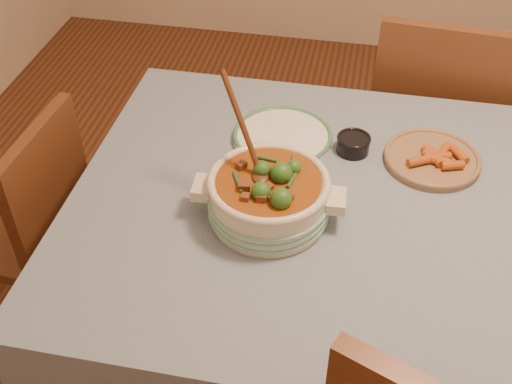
% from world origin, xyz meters
% --- Properties ---
extents(dining_table, '(1.68, 1.08, 0.76)m').
position_xyz_m(dining_table, '(0.00, 0.00, 0.66)').
color(dining_table, brown).
rests_on(dining_table, floor).
extents(stew_casserole, '(0.36, 0.29, 0.34)m').
position_xyz_m(stew_casserole, '(-0.33, -0.07, 0.83)').
color(stew_casserole, beige).
rests_on(stew_casserole, dining_table).
extents(white_plate, '(0.35, 0.35, 0.02)m').
position_xyz_m(white_plate, '(-0.35, 0.24, 0.77)').
color(white_plate, white).
rests_on(white_plate, dining_table).
extents(condiment_bowl, '(0.12, 0.12, 0.05)m').
position_xyz_m(condiment_bowl, '(-0.15, 0.23, 0.78)').
color(condiment_bowl, black).
rests_on(condiment_bowl, dining_table).
extents(fried_plate, '(0.33, 0.33, 0.04)m').
position_xyz_m(fried_plate, '(0.06, 0.22, 0.77)').
color(fried_plate, '#9E7B57').
rests_on(fried_plate, dining_table).
extents(chair_far, '(0.48, 0.48, 0.94)m').
position_xyz_m(chair_far, '(0.11, 0.75, 0.53)').
color(chair_far, brown).
rests_on(chair_far, floor).
extents(chair_left, '(0.40, 0.40, 0.82)m').
position_xyz_m(chair_left, '(-1.10, 0.07, 0.47)').
color(chair_left, brown).
rests_on(chair_left, floor).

